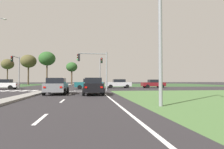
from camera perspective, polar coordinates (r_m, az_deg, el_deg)
name	(u,v)px	position (r m, az deg, el deg)	size (l,w,h in m)	color
ground_plane	(55,89)	(32.20, -16.40, -4.05)	(200.00, 200.00, 0.00)	#282628
grass_verge_far_right	(156,85)	(59.84, 12.72, -2.94)	(35.00, 35.00, 0.01)	#2D4C28
median_island_near	(3,101)	(13.81, -29.21, -6.90)	(1.20, 22.00, 0.14)	gray
median_island_far	(69,85)	(57.00, -12.37, -2.94)	(1.20, 36.00, 0.14)	gray
lane_dash_near	(41,119)	(7.53, -20.08, -12.09)	(0.14, 2.00, 0.01)	silver
lane_dash_second	(62,101)	(13.40, -14.30, -7.51)	(0.14, 2.00, 0.01)	silver
lane_dash_third	(70,94)	(19.34, -12.09, -5.71)	(0.14, 2.00, 0.01)	silver
lane_dash_fourth	(74,91)	(25.31, -10.92, -4.75)	(0.14, 2.00, 0.01)	silver
lane_dash_fifth	(77,89)	(31.30, -10.21, -4.16)	(0.14, 2.00, 0.01)	silver
edge_line_right	(112,100)	(13.93, -0.09, -7.33)	(0.14, 24.00, 0.01)	silver
stop_bar_near	(77,91)	(24.83, -10.30, -4.81)	(6.40, 0.50, 0.01)	silver
crosswalk_bar_second	(6,91)	(28.55, -28.60, -4.22)	(0.70, 2.80, 0.01)	silver
crosswalk_bar_third	(15,91)	(28.15, -26.41, -4.29)	(0.70, 2.80, 0.01)	silver
crosswalk_bar_fourth	(25,91)	(27.79, -24.17, -4.36)	(0.70, 2.80, 0.01)	silver
crosswalk_bar_fifth	(34,91)	(27.48, -21.87, -4.41)	(0.70, 2.80, 0.01)	silver
car_maroon_near	(153,84)	(35.65, 12.01, -2.62)	(4.14, 2.04, 1.49)	maroon
car_grey_second	(57,86)	(19.68, -15.91, -3.25)	(2.05, 4.30, 1.60)	slate
car_white_third	(4,84)	(33.78, -29.16, -2.48)	(4.26, 2.03, 1.51)	silver
car_black_fourth	(93,86)	(18.72, -5.57, -3.38)	(1.95, 4.49, 1.61)	black
car_silver_fifth	(118,84)	(34.19, 1.87, -2.66)	(4.52, 2.07, 1.54)	#B7B7BC
car_teal_sixth	(89,84)	(30.87, -6.71, -2.70)	(4.47, 2.09, 1.60)	#19565B
traffic_signal_far_left	(17,66)	(39.21, -26.15, 2.22)	(0.32, 3.93, 5.77)	gray
traffic_signal_near_right	(95,64)	(25.26, -4.88, 3.08)	(3.91, 0.32, 5.06)	gray
traffic_signal_far_right	(101,67)	(36.89, -3.35, 2.20)	(0.32, 4.55, 5.62)	gray
street_lamp_near	(160,3)	(11.19, 13.84, 19.56)	(1.21, 2.12, 9.74)	gray
pedestrian_at_median	(64,81)	(42.47, -13.91, -1.76)	(0.34, 0.34, 1.86)	#9E8966
treeline_near	(8,64)	(67.73, -28.25, 2.66)	(3.72, 3.72, 7.88)	#423323
treeline_second	(28,61)	(65.35, -23.25, 3.56)	(4.72, 4.72, 9.24)	#423323
treeline_third	(47,59)	(63.03, -18.48, 4.40)	(5.01, 5.01, 10.12)	#423323
treeline_fourth	(72,67)	(60.24, -11.69, 2.12)	(3.36, 3.36, 6.82)	#423323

